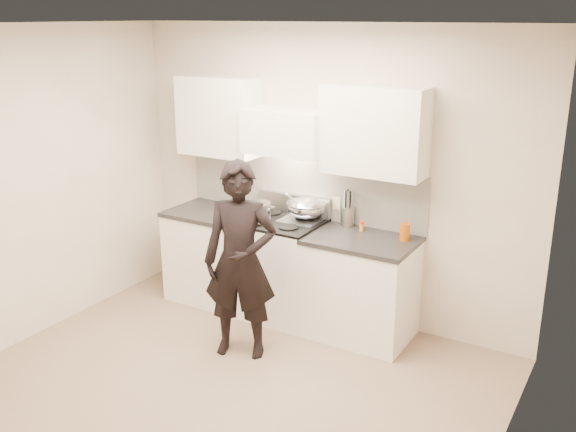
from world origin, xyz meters
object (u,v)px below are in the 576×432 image
Objects in this scene: utensil_crock at (347,215)px; person at (240,261)px; wok at (306,208)px; counter_right at (361,287)px; stove at (280,268)px.

person is (-0.47, -1.04, -0.19)m from utensil_crock.
person is at bearing -95.89° from wok.
counter_right is at bearing 26.43° from person.
counter_right is 0.88m from wok.
person is at bearing -82.94° from stove.
stove is 0.83m from utensil_crock.
person is (-0.73, -0.79, 0.37)m from counter_right.
wok reaches higher than counter_right.
utensil_crock is (-0.26, 0.25, 0.56)m from counter_right.
wok is 1.36× the size of utensil_crock.
wok is at bearing 36.52° from stove.
stove is at bearing -156.72° from utensil_crock.
wok is at bearing -164.96° from utensil_crock.
counter_right is at bearing 0.00° from stove.
stove is at bearing 76.17° from person.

